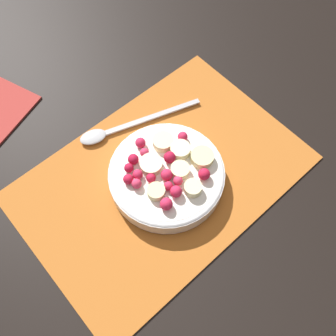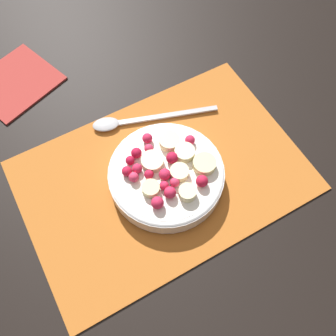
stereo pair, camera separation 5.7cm
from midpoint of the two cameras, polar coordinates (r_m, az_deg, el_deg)
The scene contains 4 objects.
ground_plane at distance 0.62m, azimuth -3.56°, elevation -1.63°, with size 3.00×3.00×0.00m, color black.
placemat at distance 0.61m, azimuth -3.58°, elevation -1.51°, with size 0.45×0.31×0.01m.
fruit_bowl at distance 0.59m, azimuth -2.76°, elevation -1.06°, with size 0.18×0.18×0.05m.
spoon at distance 0.66m, azimuth -10.39°, elevation 5.62°, with size 0.22×0.09×0.01m.
Camera 1 is at (0.17, 0.21, 0.55)m, focal length 40.00 mm.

